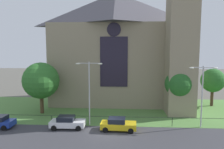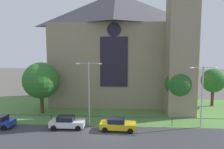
{
  "view_description": "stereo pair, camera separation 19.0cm",
  "coord_description": "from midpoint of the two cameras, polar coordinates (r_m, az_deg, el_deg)",
  "views": [
    {
      "loc": [
        2.02,
        -23.92,
        9.44
      ],
      "look_at": [
        0.11,
        8.0,
        5.9
      ],
      "focal_mm": 34.24,
      "sensor_mm": 36.0,
      "label": 1
    },
    {
      "loc": [
        2.21,
        -23.91,
        9.44
      ],
      "look_at": [
        0.11,
        8.0,
        5.9
      ],
      "focal_mm": 34.24,
      "sensor_mm": 36.0,
      "label": 2
    }
  ],
  "objects": [
    {
      "name": "church_building",
      "position": [
        39.51,
        2.24,
        7.51
      ],
      "size": [
        23.2,
        16.2,
        26.0
      ],
      "color": "gray",
      "rests_on": "ground"
    },
    {
      "name": "tree_left_near",
      "position": [
        33.86,
        -18.25,
        -1.55
      ],
      "size": [
        5.46,
        5.46,
        7.75
      ],
      "color": "#4C3823",
      "rests_on": "ground"
    },
    {
      "name": "parked_car_white",
      "position": [
        27.36,
        -11.69,
        -12.36
      ],
      "size": [
        4.24,
        2.1,
        1.51
      ],
      "rotation": [
        0.0,
        0.0,
        0.02
      ],
      "color": "silver",
      "rests_on": "ground"
    },
    {
      "name": "streetlamp_near",
      "position": [
        27.04,
        -5.97,
        -2.8
      ],
      "size": [
        3.37,
        0.26,
        8.12
      ],
      "color": "#B2B2B7",
      "rests_on": "ground"
    },
    {
      "name": "parked_car_yellow",
      "position": [
        26.1,
        1.76,
        -13.15
      ],
      "size": [
        4.28,
        2.19,
        1.51
      ],
      "rotation": [
        0.0,
        0.0,
        -0.05
      ],
      "color": "gold",
      "rests_on": "ground"
    },
    {
      "name": "grass_verge",
      "position": [
        33.35,
        -0.03,
        -10.13
      ],
      "size": [
        120.0,
        20.0,
        0.01
      ],
      "primitive_type": "cube",
      "color": "#517F3D",
      "rests_on": "ground"
    },
    {
      "name": "tree_right_far",
      "position": [
        40.33,
        25.52,
        -1.5
      ],
      "size": [
        4.04,
        4.04,
        6.45
      ],
      "color": "#423021",
      "rests_on": "ground"
    },
    {
      "name": "streetlamp_far",
      "position": [
        28.31,
        23.16,
        -3.4
      ],
      "size": [
        3.37,
        0.26,
        7.65
      ],
      "color": "#B2B2B7",
      "rests_on": "ground"
    },
    {
      "name": "road_asphalt",
      "position": [
        23.95,
        -1.68,
        -16.89
      ],
      "size": [
        120.0,
        8.0,
        0.01
      ],
      "primitive_type": "cube",
      "color": "#38383D",
      "rests_on": "ground"
    },
    {
      "name": "iron_railing",
      "position": [
        27.8,
        -0.2,
        -11.42
      ],
      "size": [
        31.07,
        0.07,
        1.13
      ],
      "color": "black",
      "rests_on": "ground"
    },
    {
      "name": "ground",
      "position": [
        35.27,
        0.19,
        -9.22
      ],
      "size": [
        160.0,
        160.0,
        0.0
      ],
      "primitive_type": "plane",
      "color": "#56544C"
    },
    {
      "name": "tree_right_near",
      "position": [
        32.53,
        17.46,
        -2.47
      ],
      "size": [
        3.94,
        3.94,
        6.64
      ],
      "color": "brown",
      "rests_on": "ground"
    }
  ]
}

